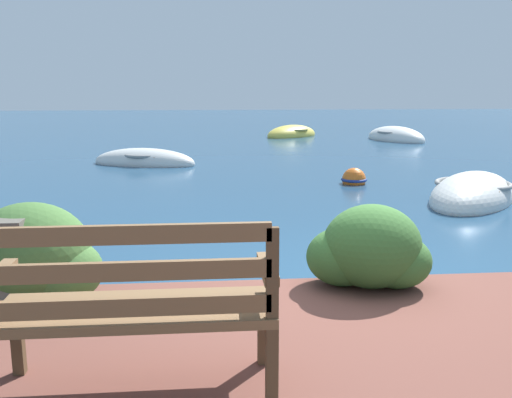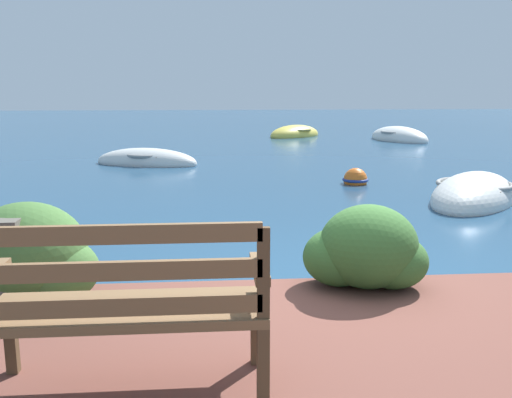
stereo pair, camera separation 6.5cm
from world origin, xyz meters
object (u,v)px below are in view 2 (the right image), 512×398
rowboat_outer (295,135)px  rowboat_mid (147,162)px  rowboat_nearest (474,197)px  rowboat_far (399,138)px  park_bench (127,303)px  mooring_buoy (355,180)px

rowboat_outer → rowboat_mid: bearing=-164.8°
rowboat_nearest → rowboat_mid: size_ratio=1.05×
rowboat_far → rowboat_outer: rowboat_far is taller
park_bench → rowboat_nearest: (4.53, 5.71, -0.64)m
park_bench → rowboat_outer: size_ratio=0.57×
rowboat_mid → rowboat_outer: 8.48m
rowboat_mid → rowboat_outer: rowboat_outer is taller
rowboat_mid → mooring_buoy: 5.11m
rowboat_mid → rowboat_far: 9.39m
park_bench → mooring_buoy: size_ratio=2.93×
park_bench → rowboat_far: 17.17m
rowboat_outer → rowboat_nearest: bearing=-127.6°
rowboat_mid → rowboat_outer: (4.52, 7.17, 0.01)m
park_bench → rowboat_far: park_bench is taller
park_bench → mooring_buoy: 8.10m
rowboat_far → rowboat_outer: 3.71m
park_bench → rowboat_far: bearing=66.3°
park_bench → rowboat_nearest: park_bench is taller
park_bench → mooring_buoy: bearing=66.8°
rowboat_mid → rowboat_far: bearing=53.0°
mooring_buoy → rowboat_nearest: bearing=-50.6°
rowboat_mid → rowboat_far: size_ratio=0.92×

